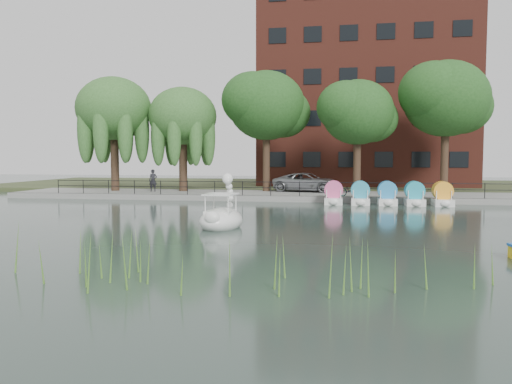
% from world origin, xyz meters
% --- Properties ---
extents(ground_plane, '(120.00, 120.00, 0.00)m').
position_xyz_m(ground_plane, '(0.00, 0.00, 0.00)').
color(ground_plane, '#3B4C44').
extents(promenade, '(40.00, 6.00, 0.40)m').
position_xyz_m(promenade, '(0.00, 16.00, 0.20)').
color(promenade, gray).
rests_on(promenade, ground_plane).
extents(kerb, '(40.00, 0.25, 0.40)m').
position_xyz_m(kerb, '(0.00, 13.05, 0.20)').
color(kerb, gray).
rests_on(kerb, ground_plane).
extents(land_strip, '(60.00, 22.00, 0.36)m').
position_xyz_m(land_strip, '(0.00, 30.00, 0.18)').
color(land_strip, '#47512D').
rests_on(land_strip, ground_plane).
extents(railing, '(32.00, 0.05, 1.00)m').
position_xyz_m(railing, '(0.00, 13.25, 1.15)').
color(railing, black).
rests_on(railing, promenade).
extents(apartment_building, '(20.00, 10.07, 18.00)m').
position_xyz_m(apartment_building, '(7.00, 29.97, 9.36)').
color(apartment_building, '#4C1E16').
rests_on(apartment_building, land_strip).
extents(willow_left, '(5.88, 5.88, 9.01)m').
position_xyz_m(willow_left, '(-13.00, 16.50, 6.87)').
color(willow_left, '#473323').
rests_on(willow_left, promenade).
extents(willow_mid, '(5.32, 5.32, 8.15)m').
position_xyz_m(willow_mid, '(-7.50, 17.00, 6.25)').
color(willow_mid, '#473323').
rests_on(willow_mid, promenade).
extents(broadleaf_center, '(6.00, 6.00, 9.25)m').
position_xyz_m(broadleaf_center, '(-1.00, 18.00, 7.06)').
color(broadleaf_center, '#473323').
rests_on(broadleaf_center, promenade).
extents(broadleaf_right, '(5.40, 5.40, 8.32)m').
position_xyz_m(broadleaf_right, '(6.00, 17.50, 6.39)').
color(broadleaf_right, '#473323').
rests_on(broadleaf_right, promenade).
extents(broadleaf_far, '(6.30, 6.30, 9.71)m').
position_xyz_m(broadleaf_far, '(12.50, 18.50, 7.40)').
color(broadleaf_far, '#473323').
rests_on(broadleaf_far, promenade).
extents(minivan, '(3.94, 6.45, 1.67)m').
position_xyz_m(minivan, '(2.25, 17.77, 1.24)').
color(minivan, gray).
rests_on(minivan, promenade).
extents(bicycle, '(0.89, 1.80, 1.00)m').
position_xyz_m(bicycle, '(5.47, 13.37, 0.90)').
color(bicycle, gray).
rests_on(bicycle, promenade).
extents(pedestrian, '(0.77, 0.58, 1.98)m').
position_xyz_m(pedestrian, '(-9.63, 16.00, 1.39)').
color(pedestrian, black).
rests_on(pedestrian, promenade).
extents(swan_boat, '(1.98, 2.93, 2.35)m').
position_xyz_m(swan_boat, '(-0.38, 0.12, 0.51)').
color(swan_boat, white).
rests_on(swan_boat, ground_plane).
extents(pedal_boat_row, '(7.95, 1.70, 1.40)m').
position_xyz_m(pedal_boat_row, '(7.73, 11.94, 0.61)').
color(pedal_boat_row, white).
rests_on(pedal_boat_row, ground_plane).
extents(reed_bank, '(24.00, 2.40, 1.20)m').
position_xyz_m(reed_bank, '(2.00, -9.50, 0.60)').
color(reed_bank, '#669938').
rests_on(reed_bank, ground_plane).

